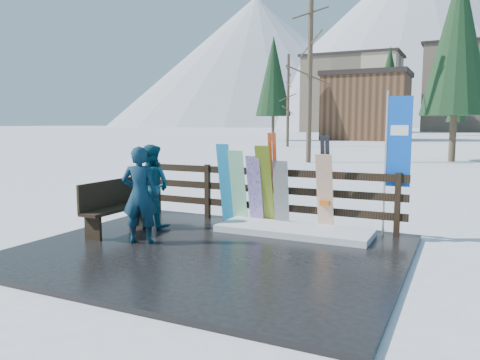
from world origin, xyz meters
The scene contains 19 objects.
ground centered at (0.00, 0.00, 0.00)m, with size 700.00×700.00×0.00m, color white.
deck centered at (0.00, 0.00, 0.04)m, with size 6.00×5.00×0.08m, color black.
fence centered at (0.00, 2.20, 0.74)m, with size 5.60×0.10×1.15m.
snow_patch centered at (0.86, 1.60, 0.14)m, with size 2.84×1.00×0.12m, color white.
bench centered at (-2.21, 0.24, 0.60)m, with size 0.41×1.50×0.97m.
snowboard_0 centered at (-0.75, 1.98, 0.89)m, with size 0.27×0.03×1.64m, color #2192D0.
snowboard_1 centered at (-0.46, 1.98, 0.83)m, with size 0.32×0.03×1.52m, color white.
snowboard_2 centered at (0.13, 1.98, 0.88)m, with size 0.30×0.03×1.64m, color #C1DF23.
snowboard_3 centered at (-0.09, 1.98, 0.78)m, with size 0.29×0.03×1.41m, color silver.
snowboard_4 centered at (0.46, 1.98, 0.74)m, with size 0.30×0.03×1.32m, color black.
snowboard_5 centered at (1.33, 1.98, 0.81)m, with size 0.30×0.03×1.49m, color white.
ski_pair_a centered at (0.27, 2.05, 1.00)m, with size 0.16×0.23×1.84m.
ski_pair_b centered at (1.32, 2.05, 0.98)m, with size 0.17×0.30×1.80m.
rental_flag centered at (2.53, 2.25, 1.69)m, with size 0.45×0.04×2.60m.
person_front centered at (-1.26, -0.16, 0.90)m, with size 0.60×0.39×1.65m, color #113D4D.
person_back centered at (-1.83, 0.92, 0.89)m, with size 0.79×0.61×1.62m, color navy.
resort_buildings centered at (1.03, 115.41, 9.81)m, with size 73.00×87.60×22.60m.
trees centered at (2.70, 46.99, 5.90)m, with size 42.32×68.84×13.02m.
mountains centered at (-10.50, 328.41, 50.20)m, with size 520.00×260.00×120.00m.
Camera 1 is at (3.63, -6.44, 2.10)m, focal length 35.00 mm.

